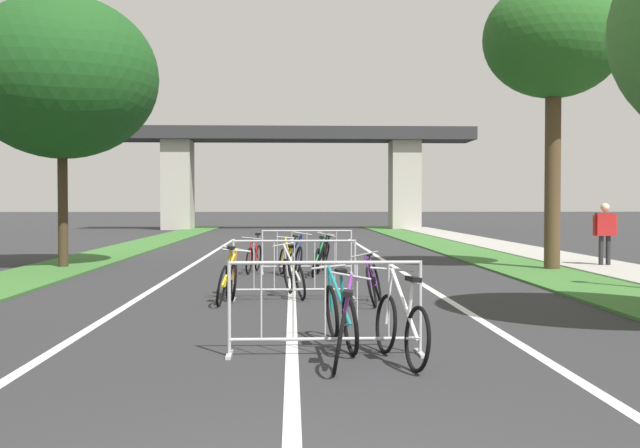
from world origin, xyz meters
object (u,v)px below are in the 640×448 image
at_px(bicycle_green_2, 319,259).
at_px(bicycle_red_9, 254,257).
at_px(bicycle_teal_4, 340,315).
at_px(bicycle_purple_11, 341,330).
at_px(tree_left_maple_mid, 62,77).
at_px(crowd_barrier_nearest, 325,309).
at_px(bicycle_silver_8, 293,276).
at_px(crowd_barrier_third, 307,252).
at_px(bicycle_yellow_10, 287,261).
at_px(bicycle_orange_7, 231,277).
at_px(crowd_barrier_second, 294,270).
at_px(bicycle_blue_6, 294,257).
at_px(bicycle_purple_1, 373,282).
at_px(pedestrian_in_red_jacket, 605,228).
at_px(bicycle_black_5, 324,257).
at_px(bicycle_yellow_0, 227,280).
at_px(tree_right_oak_mid, 554,41).
at_px(bicycle_white_3, 401,327).

relative_size(bicycle_green_2, bicycle_red_9, 1.03).
height_order(bicycle_teal_4, bicycle_purple_11, bicycle_teal_4).
bearing_deg(tree_left_maple_mid, crowd_barrier_nearest, -61.62).
bearing_deg(bicycle_silver_8, crowd_barrier_third, 73.73).
xyz_separation_m(bicycle_teal_4, bicycle_yellow_10, (-0.67, 8.82, -0.02)).
bearing_deg(bicycle_teal_4, bicycle_orange_7, 101.09).
xyz_separation_m(crowd_barrier_second, bicycle_red_9, (-0.97, 5.34, -0.15)).
bearing_deg(bicycle_yellow_10, bicycle_red_9, 117.19).
bearing_deg(bicycle_blue_6, tree_left_maple_mid, -22.57).
bearing_deg(crowd_barrier_nearest, bicycle_purple_1, 77.05).
height_order(bicycle_green_2, bicycle_orange_7, bicycle_green_2).
relative_size(bicycle_teal_4, pedestrian_in_red_jacket, 1.03).
distance_m(bicycle_purple_1, bicycle_blue_6, 6.21).
bearing_deg(bicycle_black_5, bicycle_orange_7, 78.64).
height_order(crowd_barrier_nearest, bicycle_purple_1, crowd_barrier_nearest).
height_order(bicycle_orange_7, bicycle_purple_11, bicycle_purple_11).
height_order(crowd_barrier_second, bicycle_green_2, crowd_barrier_second).
height_order(bicycle_black_5, bicycle_yellow_10, bicycle_black_5).
distance_m(bicycle_yellow_0, bicycle_yellow_10, 4.88).
bearing_deg(bicycle_blue_6, crowd_barrier_nearest, 80.72).
distance_m(bicycle_red_9, pedestrian_in_red_jacket, 9.17).
height_order(crowd_barrier_nearest, bicycle_silver_8, crowd_barrier_nearest).
bearing_deg(tree_right_oak_mid, bicycle_green_2, -169.11).
height_order(bicycle_black_5, bicycle_orange_7, bicycle_black_5).
distance_m(crowd_barrier_third, bicycle_yellow_10, 0.73).
distance_m(tree_left_maple_mid, crowd_barrier_third, 7.88).
distance_m(crowd_barrier_nearest, bicycle_silver_8, 5.39).
xyz_separation_m(bicycle_purple_1, pedestrian_in_red_jacket, (6.80, 6.94, 0.66)).
distance_m(bicycle_yellow_0, bicycle_white_3, 5.43).
height_order(tree_right_oak_mid, crowd_barrier_nearest, tree_right_oak_mid).
relative_size(crowd_barrier_nearest, bicycle_red_9, 1.30).
distance_m(bicycle_teal_4, bicycle_red_9, 9.89).
relative_size(bicycle_teal_4, bicycle_orange_7, 1.01).
distance_m(bicycle_white_3, bicycle_orange_7, 6.13).
xyz_separation_m(bicycle_purple_1, bicycle_orange_7, (-2.46, 0.94, 0.00)).
bearing_deg(bicycle_white_3, bicycle_green_2, 81.98).
xyz_separation_m(bicycle_teal_4, bicycle_red_9, (-1.49, 9.78, -0.00)).
bearing_deg(bicycle_black_5, bicycle_blue_6, -1.03).
height_order(bicycle_teal_4, bicycle_yellow_10, bicycle_teal_4).
bearing_deg(bicycle_red_9, bicycle_green_2, 161.15).
height_order(tree_right_oak_mid, bicycle_orange_7, tree_right_oak_mid).
xyz_separation_m(bicycle_green_2, bicycle_yellow_10, (-0.73, -0.14, -0.03)).
bearing_deg(bicycle_red_9, bicycle_teal_4, 107.71).
bearing_deg(bicycle_blue_6, tree_right_oak_mid, 170.41).
bearing_deg(bicycle_purple_1, crowd_barrier_second, -12.50).
relative_size(bicycle_teal_4, bicycle_yellow_10, 1.11).
height_order(bicycle_blue_6, bicycle_purple_11, bicycle_blue_6).
xyz_separation_m(bicycle_orange_7, bicycle_yellow_10, (0.98, 4.02, -0.02)).
bearing_deg(bicycle_yellow_0, crowd_barrier_second, 23.91).
bearing_deg(bicycle_yellow_10, bicycle_purple_11, -99.80).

